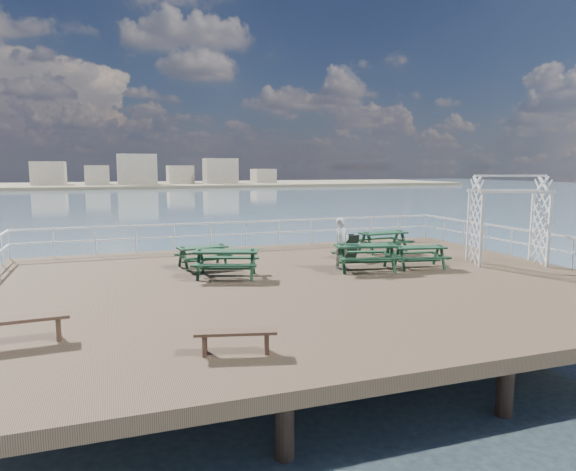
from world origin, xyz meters
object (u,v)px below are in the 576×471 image
Objects in this scene: picnic_table_b at (365,252)px; picnic_table_c at (383,238)px; picnic_table_d at (226,258)px; flat_bench_near at (236,336)px; picnic_table_a at (203,252)px; person at (342,243)px; flat_bench_far at (20,324)px; picnic_table_e at (420,252)px; trellis_arbor at (508,224)px.

picnic_table_c is at bearing 63.59° from picnic_table_b.
picnic_table_b is at bearing 13.59° from picnic_table_d.
flat_bench_near is at bearing -137.28° from picnic_table_c.
person is at bearing -31.43° from picnic_table_a.
flat_bench_far reaches higher than flat_bench_near.
picnic_table_d is 1.23× the size of picnic_table_e.
picnic_table_b is at bearing -166.85° from trellis_arbor.
trellis_arbor reaches higher than picnic_table_a.
picnic_table_b is 0.73× the size of trellis_arbor.
picnic_table_d is 3.88m from person.
person is at bearing 174.94° from picnic_table_e.
picnic_table_c is (2.31, 2.90, -0.02)m from picnic_table_b.
picnic_table_d reaches higher than picnic_table_c.
trellis_arbor reaches higher than person.
person is at bearing 20.48° from picnic_table_d.
trellis_arbor is at bearing -24.84° from picnic_table_a.
picnic_table_b is 1.27× the size of flat_bench_far.
picnic_table_e is (-0.40, -3.11, -0.07)m from picnic_table_c.
flat_bench_far is at bearing 167.11° from flat_bench_near.
picnic_table_d is (-6.78, -2.44, 0.01)m from picnic_table_c.
person is (-2.51, 0.74, 0.32)m from picnic_table_e.
picnic_table_d is 1.38× the size of person.
picnic_table_d is at bearing -86.47° from picnic_table_a.
picnic_table_a is at bearing 122.20° from picnic_table_d.
picnic_table_c is 11.95m from flat_bench_near.
picnic_table_d is at bearing -165.26° from picnic_table_c.
picnic_table_c is 0.86× the size of picnic_table_d.
picnic_table_b reaches higher than picnic_table_a.
picnic_table_a is at bearing 97.89° from flat_bench_near.
picnic_table_b is at bearing -133.52° from picnic_table_c.
picnic_table_b is 8.26m from flat_bench_near.
picnic_table_b is 0.97× the size of picnic_table_d.
person is (8.85, 4.61, 0.47)m from flat_bench_far.
picnic_table_a reaches higher than flat_bench_far.
picnic_table_c is at bearing 94.03° from picnic_table_e.
picnic_table_d is 1.53× the size of flat_bench_near.
picnic_table_d is 6.42m from picnic_table_e.
flat_bench_far is at bearing -149.85° from picnic_table_e.
picnic_table_e is at bearing -166.69° from trellis_arbor.
picnic_table_b is (4.89, -2.28, 0.10)m from picnic_table_a.
flat_bench_far is 0.57× the size of trellis_arbor.
person is (-5.78, 1.07, -0.52)m from trellis_arbor.
trellis_arbor reaches higher than picnic_table_c.
picnic_table_d reaches higher than picnic_table_a.
person reaches higher than picnic_table_c.
picnic_table_c is at bearing 61.48° from flat_bench_near.
flat_bench_near is 0.90× the size of person.
picnic_table_c is at bearing -4.24° from picnic_table_a.
flat_bench_near is at bearing -81.54° from picnic_table_d.
picnic_table_d is 6.74m from flat_bench_far.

